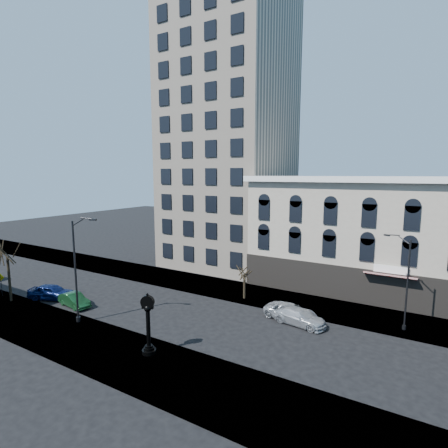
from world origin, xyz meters
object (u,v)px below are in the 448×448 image
Objects in this scene: street_clock at (148,326)px; car_near_b at (74,300)px; warning_sign at (1,281)px; car_near_a at (52,292)px; street_lamp_near at (81,242)px.

street_clock is 1.13× the size of car_near_b.
warning_sign is 5.62m from car_near_a.
warning_sign is at bearing 112.06° from car_near_b.
car_near_b is at bearing 135.29° from street_lamp_near.
street_lamp_near reaches higher than car_near_b.
warning_sign is at bearing 155.22° from street_clock.
car_near_b is at bearing 143.61° from street_clock.
street_lamp_near is at bearing 149.99° from street_clock.
street_clock reaches higher than car_near_a.
car_near_b is (-12.54, 3.17, -1.47)m from street_clock.
street_clock reaches higher than warning_sign.
street_clock is 0.48× the size of street_lamp_near.
street_lamp_near is 13.98m from warning_sign.
warning_sign is 0.52× the size of car_near_a.
warning_sign is 9.05m from car_near_b.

